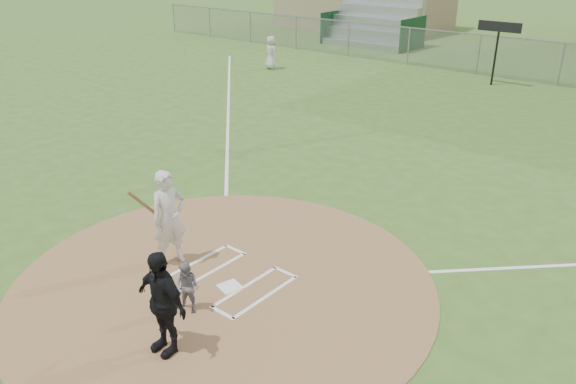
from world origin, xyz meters
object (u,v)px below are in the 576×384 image
Objects in this scene: home_plate at (230,287)px; batter_at_plate at (169,218)px; umpire at (162,303)px; ondeck_player at (271,53)px; catcher at (187,288)px.

batter_at_plate reaches higher than home_plate.
umpire is 22.92m from ondeck_player.
ondeck_player reaches higher than home_plate.
catcher is 0.49× the size of batter_at_plate.
ondeck_player is at bearing 107.19° from catcher.
ondeck_player is (-13.31, 16.33, 0.83)m from home_plate.
umpire is 2.83m from batter_at_plate.
catcher is 0.54× the size of umpire.
home_plate is 1.92m from batter_at_plate.
home_plate is at bearing 2.94° from batter_at_plate.
batter_at_plate is (11.69, -16.42, 0.19)m from ondeck_player.
umpire is at bearing 142.11° from ondeck_player.
umpire is (0.49, -1.97, 0.91)m from home_plate.
home_plate is at bearing 144.28° from ondeck_player.
batter_at_plate is at bearing -177.06° from home_plate.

